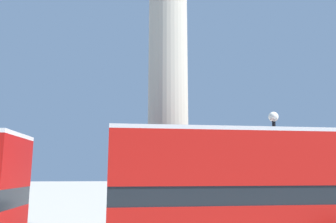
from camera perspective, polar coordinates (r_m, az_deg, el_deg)
monument_column at (r=18.17m, az=0.00°, el=11.86°), size 5.14×5.14×24.50m
bus_a at (r=11.45m, az=18.25°, el=-13.21°), size 10.67×2.80×4.40m
equestrian_statue at (r=25.07m, az=18.37°, el=-13.26°), size 3.63×3.27×5.63m
street_lamp at (r=13.91m, az=18.41°, el=-10.15°), size 0.41×0.41×5.51m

